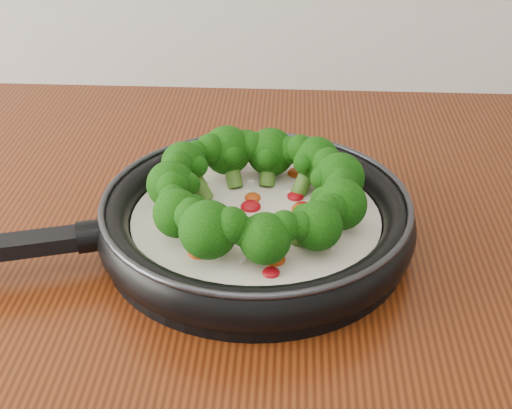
{
  "coord_description": "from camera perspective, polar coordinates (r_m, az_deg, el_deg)",
  "views": [
    {
      "loc": [
        -0.06,
        0.38,
        1.35
      ],
      "look_at": [
        -0.1,
        1.04,
        0.95
      ],
      "focal_mm": 50.36,
      "sensor_mm": 36.0,
      "label": 1
    }
  ],
  "objects": [
    {
      "name": "skillet",
      "position": [
        0.78,
        -0.17,
        -0.68
      ],
      "size": [
        0.57,
        0.43,
        0.1
      ],
      "color": "black",
      "rests_on": "counter"
    }
  ]
}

